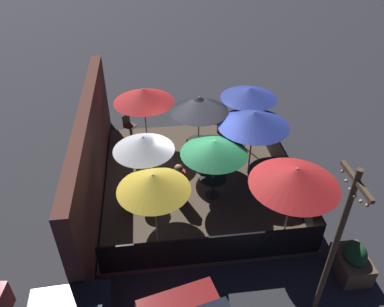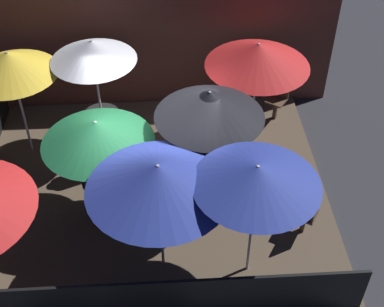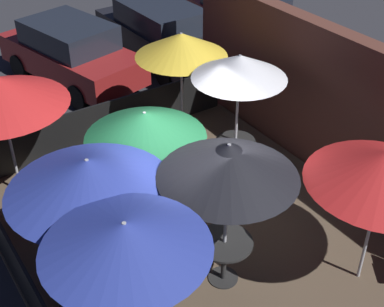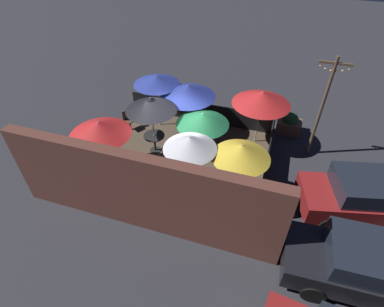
{
  "view_description": "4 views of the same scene",
  "coord_description": "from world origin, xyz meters",
  "px_view_note": "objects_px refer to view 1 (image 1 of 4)",
  "views": [
    {
      "loc": [
        -9.55,
        1.29,
        8.09
      ],
      "look_at": [
        0.0,
        0.11,
        1.17
      ],
      "focal_mm": 35.0,
      "sensor_mm": 36.0,
      "label": 1
    },
    {
      "loc": [
        0.33,
        -7.59,
        7.75
      ],
      "look_at": [
        0.79,
        -0.21,
        1.19
      ],
      "focal_mm": 50.0,
      "sensor_mm": 36.0,
      "label": 2
    },
    {
      "loc": [
        5.61,
        -3.82,
        6.36
      ],
      "look_at": [
        -0.78,
        0.41,
        1.14
      ],
      "focal_mm": 50.0,
      "sensor_mm": 36.0,
      "label": 3
    },
    {
      "loc": [
        -3.31,
        8.41,
        8.07
      ],
      "look_at": [
        -0.77,
        0.56,
        1.08
      ],
      "focal_mm": 28.0,
      "sensor_mm": 36.0,
      "label": 4
    }
  ],
  "objects_px": {
    "planter_box": "(352,261)",
    "light_post": "(336,243)",
    "patio_umbrella_5": "(153,182)",
    "patio_chair_1": "(129,125)",
    "patron_0": "(179,185)",
    "patio_umbrella_6": "(144,95)",
    "dining_table_0": "(213,182)",
    "patio_umbrella_0": "(214,147)",
    "patio_chair_0": "(219,121)",
    "patio_umbrella_7": "(254,119)",
    "patio_umbrella_2": "(143,143)",
    "dining_table_1": "(198,145)",
    "patio_umbrella_1": "(199,104)",
    "patio_umbrella_3": "(296,177)",
    "dining_table_2": "(148,190)",
    "patio_umbrella_4": "(249,93)"
  },
  "relations": [
    {
      "from": "planter_box",
      "to": "light_post",
      "type": "distance_m",
      "value": 2.45
    },
    {
      "from": "patio_umbrella_4",
      "to": "dining_table_0",
      "type": "distance_m",
      "value": 3.41
    },
    {
      "from": "patio_umbrella_5",
      "to": "patio_chair_0",
      "type": "height_order",
      "value": "patio_umbrella_5"
    },
    {
      "from": "patio_umbrella_2",
      "to": "dining_table_1",
      "type": "xyz_separation_m",
      "value": [
        2.12,
        -1.82,
        -1.65
      ]
    },
    {
      "from": "patio_chair_1",
      "to": "light_post",
      "type": "height_order",
      "value": "light_post"
    },
    {
      "from": "patio_umbrella_0",
      "to": "patio_umbrella_2",
      "type": "relative_size",
      "value": 0.84
    },
    {
      "from": "light_post",
      "to": "patio_umbrella_3",
      "type": "bearing_deg",
      "value": 0.67
    },
    {
      "from": "patio_umbrella_2",
      "to": "patio_umbrella_4",
      "type": "bearing_deg",
      "value": -53.74
    },
    {
      "from": "planter_box",
      "to": "light_post",
      "type": "relative_size",
      "value": 0.25
    },
    {
      "from": "dining_table_0",
      "to": "planter_box",
      "type": "distance_m",
      "value": 4.39
    },
    {
      "from": "patio_umbrella_0",
      "to": "patio_chair_1",
      "type": "bearing_deg",
      "value": 34.83
    },
    {
      "from": "patio_umbrella_5",
      "to": "patio_chair_1",
      "type": "xyz_separation_m",
      "value": [
        5.49,
        0.81,
        -1.64
      ]
    },
    {
      "from": "patio_umbrella_7",
      "to": "dining_table_1",
      "type": "xyz_separation_m",
      "value": [
        0.9,
        1.6,
        -1.47
      ]
    },
    {
      "from": "light_post",
      "to": "dining_table_0",
      "type": "bearing_deg",
      "value": 22.92
    },
    {
      "from": "patio_chair_1",
      "to": "light_post",
      "type": "xyz_separation_m",
      "value": [
        -7.84,
        -4.34,
        1.67
      ]
    },
    {
      "from": "patio_chair_0",
      "to": "dining_table_2",
      "type": "bearing_deg",
      "value": -5.31
    },
    {
      "from": "patio_umbrella_1",
      "to": "patio_umbrella_2",
      "type": "relative_size",
      "value": 1.0
    },
    {
      "from": "patio_umbrella_3",
      "to": "patio_umbrella_6",
      "type": "distance_m",
      "value": 6.16
    },
    {
      "from": "patio_umbrella_0",
      "to": "patio_chair_0",
      "type": "distance_m",
      "value": 4.01
    },
    {
      "from": "patio_umbrella_2",
      "to": "patio_umbrella_5",
      "type": "bearing_deg",
      "value": -172.56
    },
    {
      "from": "patio_umbrella_5",
      "to": "patio_umbrella_6",
      "type": "relative_size",
      "value": 1.04
    },
    {
      "from": "patio_umbrella_4",
      "to": "patio_umbrella_3",
      "type": "bearing_deg",
      "value": -178.95
    },
    {
      "from": "patio_umbrella_0",
      "to": "patio_umbrella_1",
      "type": "height_order",
      "value": "patio_umbrella_1"
    },
    {
      "from": "dining_table_0",
      "to": "patio_chair_1",
      "type": "bearing_deg",
      "value": 34.83
    },
    {
      "from": "patio_umbrella_1",
      "to": "patio_umbrella_4",
      "type": "height_order",
      "value": "patio_umbrella_1"
    },
    {
      "from": "patron_0",
      "to": "patio_umbrella_7",
      "type": "bearing_deg",
      "value": -100.72
    },
    {
      "from": "patio_chair_1",
      "to": "patron_0",
      "type": "bearing_deg",
      "value": -31.35
    },
    {
      "from": "patio_umbrella_7",
      "to": "planter_box",
      "type": "bearing_deg",
      "value": -159.37
    },
    {
      "from": "patio_umbrella_7",
      "to": "patio_chair_1",
      "type": "height_order",
      "value": "patio_umbrella_7"
    },
    {
      "from": "patio_umbrella_1",
      "to": "patio_umbrella_4",
      "type": "distance_m",
      "value": 1.88
    },
    {
      "from": "patio_umbrella_6",
      "to": "patio_chair_0",
      "type": "relative_size",
      "value": 2.53
    },
    {
      "from": "patio_umbrella_5",
      "to": "patio_chair_0",
      "type": "distance_m",
      "value": 6.27
    },
    {
      "from": "patio_umbrella_6",
      "to": "patron_0",
      "type": "relative_size",
      "value": 1.7
    },
    {
      "from": "patio_umbrella_6",
      "to": "light_post",
      "type": "relative_size",
      "value": 0.56
    },
    {
      "from": "dining_table_0",
      "to": "patio_umbrella_5",
      "type": "bearing_deg",
      "value": 134.06
    },
    {
      "from": "patio_umbrella_7",
      "to": "patio_umbrella_6",
      "type": "bearing_deg",
      "value": 59.02
    },
    {
      "from": "patio_umbrella_3",
      "to": "patio_chair_0",
      "type": "bearing_deg",
      "value": 8.45
    },
    {
      "from": "patio_umbrella_6",
      "to": "dining_table_0",
      "type": "distance_m",
      "value": 3.94
    },
    {
      "from": "patio_umbrella_2",
      "to": "dining_table_1",
      "type": "relative_size",
      "value": 2.94
    },
    {
      "from": "patio_umbrella_6",
      "to": "dining_table_1",
      "type": "relative_size",
      "value": 2.75
    },
    {
      "from": "patio_umbrella_0",
      "to": "patio_umbrella_6",
      "type": "xyz_separation_m",
      "value": [
        3.07,
        1.96,
        0.23
      ]
    },
    {
      "from": "patio_umbrella_5",
      "to": "patron_0",
      "type": "relative_size",
      "value": 1.76
    },
    {
      "from": "patron_0",
      "to": "planter_box",
      "type": "distance_m",
      "value": 5.12
    },
    {
      "from": "dining_table_1",
      "to": "patio_umbrella_3",
      "type": "bearing_deg",
      "value": -153.81
    },
    {
      "from": "dining_table_1",
      "to": "patio_chair_0",
      "type": "distance_m",
      "value": 2.03
    },
    {
      "from": "patio_chair_0",
      "to": "patio_chair_1",
      "type": "relative_size",
      "value": 0.96
    },
    {
      "from": "patio_umbrella_2",
      "to": "patio_umbrella_3",
      "type": "height_order",
      "value": "patio_umbrella_2"
    },
    {
      "from": "patio_chair_0",
      "to": "planter_box",
      "type": "xyz_separation_m",
      "value": [
        -6.86,
        -2.13,
        -0.19
      ]
    },
    {
      "from": "patio_umbrella_0",
      "to": "patio_chair_0",
      "type": "bearing_deg",
      "value": -13.44
    },
    {
      "from": "patio_umbrella_6",
      "to": "dining_table_2",
      "type": "bearing_deg",
      "value": 179.13
    }
  ]
}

